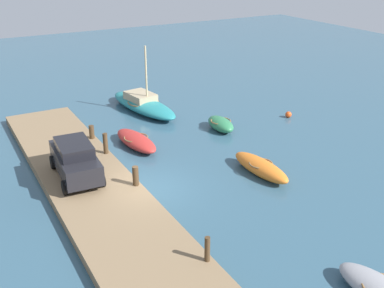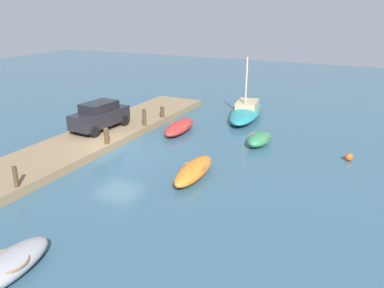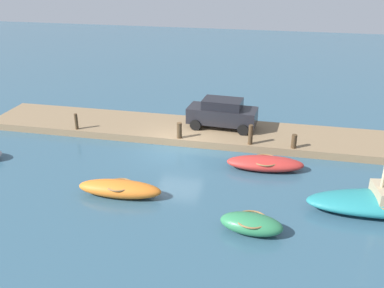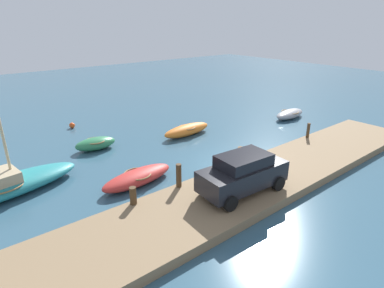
{
  "view_description": "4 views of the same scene",
  "coord_description": "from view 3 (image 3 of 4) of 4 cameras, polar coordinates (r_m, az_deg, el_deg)",
  "views": [
    {
      "loc": [
        17.31,
        -7.35,
        10.34
      ],
      "look_at": [
        -0.75,
        2.75,
        1.4
      ],
      "focal_mm": 43.49,
      "sensor_mm": 36.0,
      "label": 1
    },
    {
      "loc": [
        16.54,
        12.76,
        7.69
      ],
      "look_at": [
        -1.46,
        4.0,
        0.62
      ],
      "focal_mm": 36.35,
      "sensor_mm": 36.0,
      "label": 2
    },
    {
      "loc": [
        -5.35,
        20.75,
        9.76
      ],
      "look_at": [
        -1.15,
        1.73,
        1.16
      ],
      "focal_mm": 40.15,
      "sensor_mm": 36.0,
      "label": 3
    },
    {
      "loc": [
        -11.24,
        -10.74,
        7.4
      ],
      "look_at": [
        -1.11,
        1.89,
        1.02
      ],
      "focal_mm": 29.76,
      "sensor_mm": 36.0,
      "label": 4
    }
  ],
  "objects": [
    {
      "name": "mooring_post_mid_west",
      "position": [
        23.13,
        7.79,
        1.23
      ],
      "size": [
        0.24,
        0.24,
        1.09
      ],
      "primitive_type": "cylinder",
      "color": "#47331E",
      "rests_on": "dock_platform"
    },
    {
      "name": "dock_platform",
      "position": [
        25.5,
        -0.58,
        1.82
      ],
      "size": [
        24.24,
        3.88,
        0.42
      ],
      "primitive_type": "cube",
      "color": "#846B4C",
      "rests_on": "ground_plane"
    },
    {
      "name": "dinghy_green",
      "position": [
        16.77,
        7.88,
        -10.44
      ],
      "size": [
        2.51,
        1.36,
        0.75
      ],
      "rotation": [
        0.0,
        0.0,
        -0.08
      ],
      "color": "#2D7A4C",
      "rests_on": "ground_plane"
    },
    {
      "name": "ground_plane",
      "position": [
        23.55,
        -1.82,
        -0.67
      ],
      "size": [
        84.0,
        84.0,
        0.0
      ],
      "primitive_type": "plane",
      "color": "#33566B"
    },
    {
      "name": "rowboat_orange",
      "position": [
        19.16,
        -9.59,
        -5.87
      ],
      "size": [
        3.79,
        1.29,
        0.74
      ],
      "rotation": [
        0.0,
        0.0,
        0.05
      ],
      "color": "orange",
      "rests_on": "ground_plane"
    },
    {
      "name": "mooring_post_mid_east",
      "position": [
        23.75,
        -1.68,
        1.82
      ],
      "size": [
        0.28,
        0.28,
        0.9
      ],
      "primitive_type": "cylinder",
      "color": "#47331E",
      "rests_on": "dock_platform"
    },
    {
      "name": "mooring_post_west",
      "position": [
        23.16,
        13.4,
        0.35
      ],
      "size": [
        0.28,
        0.28,
        0.75
      ],
      "primitive_type": "cylinder",
      "color": "#47331E",
      "rests_on": "dock_platform"
    },
    {
      "name": "rowboat_red",
      "position": [
        21.47,
        9.69,
        -2.55
      ],
      "size": [
        3.88,
        1.63,
        0.68
      ],
      "rotation": [
        0.0,
        0.0,
        0.1
      ],
      "color": "#B72D28",
      "rests_on": "ground_plane"
    },
    {
      "name": "mooring_post_east",
      "position": [
        25.86,
        -15.12,
        2.91
      ],
      "size": [
        0.19,
        0.19,
        0.94
      ],
      "primitive_type": "cylinder",
      "color": "#47331E",
      "rests_on": "dock_platform"
    },
    {
      "name": "parked_car",
      "position": [
        25.12,
        4.04,
        4.11
      ],
      "size": [
        4.07,
        2.04,
        1.74
      ],
      "rotation": [
        0.0,
        0.0,
        -0.06
      ],
      "color": "black",
      "rests_on": "dock_platform"
    }
  ]
}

